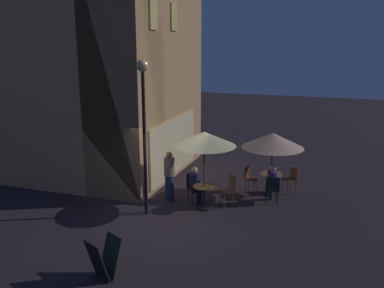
{
  "coord_description": "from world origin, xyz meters",
  "views": [
    {
      "loc": [
        -10.71,
        -4.78,
        5.19
      ],
      "look_at": [
        0.78,
        -0.83,
        2.18
      ],
      "focal_mm": 39.63,
      "sensor_mm": 36.0,
      "label": 1
    }
  ],
  "objects_px": {
    "patio_umbrella_0": "(273,141)",
    "cafe_chair_3": "(229,188)",
    "cafe_chair_4": "(193,185)",
    "patron_standing_2": "(169,176)",
    "menu_sandwich_board": "(104,258)",
    "cafe_table_1": "(204,193)",
    "patron_seated_0": "(272,181)",
    "patio_umbrella_1": "(204,139)",
    "cafe_chair_2": "(250,176)",
    "patron_seated_1": "(195,183)",
    "cafe_chair_0": "(272,187)",
    "cafe_chair_1": "(292,177)",
    "street_lamp_near_corner": "(144,106)",
    "cafe_table_0": "(271,179)"
  },
  "relations": [
    {
      "from": "cafe_chair_1",
      "to": "cafe_chair_3",
      "type": "bearing_deg",
      "value": 8.01
    },
    {
      "from": "cafe_chair_1",
      "to": "patron_standing_2",
      "type": "bearing_deg",
      "value": -10.15
    },
    {
      "from": "cafe_chair_3",
      "to": "patron_standing_2",
      "type": "xyz_separation_m",
      "value": [
        -0.18,
        1.98,
        0.23
      ]
    },
    {
      "from": "patron_seated_0",
      "to": "menu_sandwich_board",
      "type": "bearing_deg",
      "value": 141.55
    },
    {
      "from": "menu_sandwich_board",
      "to": "cafe_table_1",
      "type": "relative_size",
      "value": 1.23
    },
    {
      "from": "patio_umbrella_1",
      "to": "cafe_chair_2",
      "type": "distance_m",
      "value": 2.85
    },
    {
      "from": "cafe_table_1",
      "to": "cafe_chair_3",
      "type": "height_order",
      "value": "cafe_chair_3"
    },
    {
      "from": "cafe_table_1",
      "to": "patio_umbrella_1",
      "type": "distance_m",
      "value": 1.72
    },
    {
      "from": "cafe_chair_2",
      "to": "cafe_table_1",
      "type": "bearing_deg",
      "value": -107.02
    },
    {
      "from": "patio_umbrella_1",
      "to": "patron_standing_2",
      "type": "relative_size",
      "value": 1.5
    },
    {
      "from": "menu_sandwich_board",
      "to": "cafe_chair_4",
      "type": "distance_m",
      "value": 5.06
    },
    {
      "from": "cafe_table_0",
      "to": "patio_umbrella_0",
      "type": "height_order",
      "value": "patio_umbrella_0"
    },
    {
      "from": "cafe_chair_4",
      "to": "patron_seated_0",
      "type": "distance_m",
      "value": 2.57
    },
    {
      "from": "menu_sandwich_board",
      "to": "street_lamp_near_corner",
      "type": "bearing_deg",
      "value": 36.11
    },
    {
      "from": "cafe_chair_1",
      "to": "patron_standing_2",
      "type": "distance_m",
      "value": 4.26
    },
    {
      "from": "street_lamp_near_corner",
      "to": "menu_sandwich_board",
      "type": "xyz_separation_m",
      "value": [
        -3.58,
        -0.64,
        -2.84
      ]
    },
    {
      "from": "cafe_chair_4",
      "to": "patron_seated_0",
      "type": "relative_size",
      "value": 0.73
    },
    {
      "from": "cafe_chair_3",
      "to": "patron_seated_0",
      "type": "height_order",
      "value": "patron_seated_0"
    },
    {
      "from": "cafe_chair_0",
      "to": "patron_seated_0",
      "type": "xyz_separation_m",
      "value": [
        0.14,
        0.03,
        0.16
      ]
    },
    {
      "from": "cafe_table_0",
      "to": "patio_umbrella_0",
      "type": "xyz_separation_m",
      "value": [
        -0.0,
        0.0,
        1.36
      ]
    },
    {
      "from": "street_lamp_near_corner",
      "to": "menu_sandwich_board",
      "type": "height_order",
      "value": "street_lamp_near_corner"
    },
    {
      "from": "patio_umbrella_0",
      "to": "cafe_chair_2",
      "type": "relative_size",
      "value": 2.44
    },
    {
      "from": "cafe_chair_2",
      "to": "cafe_table_0",
      "type": "bearing_deg",
      "value": 0.0
    },
    {
      "from": "cafe_chair_4",
      "to": "patron_standing_2",
      "type": "relative_size",
      "value": 0.56
    },
    {
      "from": "patron_seated_0",
      "to": "patron_standing_2",
      "type": "xyz_separation_m",
      "value": [
        -0.91,
        3.23,
        0.11
      ]
    },
    {
      "from": "patron_seated_1",
      "to": "menu_sandwich_board",
      "type": "bearing_deg",
      "value": -49.37
    },
    {
      "from": "cafe_chair_0",
      "to": "cafe_chair_4",
      "type": "height_order",
      "value": "same"
    },
    {
      "from": "cafe_chair_1",
      "to": "patron_standing_2",
      "type": "xyz_separation_m",
      "value": [
        -2.04,
        3.73,
        0.28
      ]
    },
    {
      "from": "street_lamp_near_corner",
      "to": "patio_umbrella_1",
      "type": "height_order",
      "value": "street_lamp_near_corner"
    },
    {
      "from": "patron_standing_2",
      "to": "patron_seated_0",
      "type": "bearing_deg",
      "value": -85.93
    },
    {
      "from": "street_lamp_near_corner",
      "to": "cafe_chair_2",
      "type": "bearing_deg",
      "value": -41.19
    },
    {
      "from": "patio_umbrella_0",
      "to": "cafe_chair_4",
      "type": "xyz_separation_m",
      "value": [
        -1.35,
        2.32,
        -1.37
      ]
    },
    {
      "from": "patio_umbrella_0",
      "to": "cafe_chair_3",
      "type": "distance_m",
      "value": 2.19
    },
    {
      "from": "menu_sandwich_board",
      "to": "cafe_table_1",
      "type": "height_order",
      "value": "menu_sandwich_board"
    },
    {
      "from": "menu_sandwich_board",
      "to": "patron_standing_2",
      "type": "relative_size",
      "value": 0.57
    },
    {
      "from": "cafe_chair_3",
      "to": "patio_umbrella_0",
      "type": "bearing_deg",
      "value": -168.85
    },
    {
      "from": "cafe_table_1",
      "to": "cafe_chair_3",
      "type": "relative_size",
      "value": 0.76
    },
    {
      "from": "patron_seated_0",
      "to": "cafe_table_1",
      "type": "bearing_deg",
      "value": 111.49
    },
    {
      "from": "patio_umbrella_0",
      "to": "patron_seated_1",
      "type": "distance_m",
      "value": 2.93
    },
    {
      "from": "menu_sandwich_board",
      "to": "cafe_chair_1",
      "type": "xyz_separation_m",
      "value": [
        6.91,
        -3.33,
        0.07
      ]
    },
    {
      "from": "street_lamp_near_corner",
      "to": "cafe_chair_1",
      "type": "bearing_deg",
      "value": -50.02
    },
    {
      "from": "cafe_chair_1",
      "to": "cafe_chair_2",
      "type": "height_order",
      "value": "cafe_chair_1"
    },
    {
      "from": "cafe_table_0",
      "to": "patron_seated_1",
      "type": "height_order",
      "value": "patron_seated_1"
    },
    {
      "from": "street_lamp_near_corner",
      "to": "patron_standing_2",
      "type": "xyz_separation_m",
      "value": [
        1.29,
        -0.24,
        -2.5
      ]
    },
    {
      "from": "cafe_chair_1",
      "to": "cafe_chair_4",
      "type": "xyz_separation_m",
      "value": [
        -1.86,
        2.96,
        0.0
      ]
    },
    {
      "from": "cafe_table_0",
      "to": "patio_umbrella_0",
      "type": "relative_size",
      "value": 0.35
    },
    {
      "from": "patio_umbrella_1",
      "to": "patron_standing_2",
      "type": "bearing_deg",
      "value": 73.96
    },
    {
      "from": "menu_sandwich_board",
      "to": "cafe_table_1",
      "type": "bearing_deg",
      "value": 14.48
    },
    {
      "from": "cafe_chair_0",
      "to": "cafe_chair_2",
      "type": "height_order",
      "value": "cafe_chair_0"
    },
    {
      "from": "patio_umbrella_1",
      "to": "cafe_chair_1",
      "type": "height_order",
      "value": "patio_umbrella_1"
    }
  ]
}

